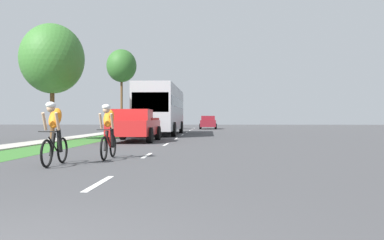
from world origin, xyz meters
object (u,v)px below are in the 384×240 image
cyclist_lead (54,133)px  sedan_maroon (208,122)px  bus_silver (161,108)px  cyclist_trailing (108,131)px  street_tree_near (52,59)px  street_tree_far (122,66)px  pickup_red (135,125)px

cyclist_lead → sedan_maroon: bearing=84.4°
cyclist_lead → sedan_maroon: (3.67, 37.28, -0.04)m
bus_silver → sedan_maroon: bearing=78.7°
cyclist_lead → bus_silver: 20.31m
cyclist_trailing → cyclist_lead: bearing=-118.7°
street_tree_near → street_tree_far: 20.38m
pickup_red → street_tree_near: 6.06m
bus_silver → cyclist_trailing: bearing=-87.9°
pickup_red → street_tree_near: size_ratio=0.80×
pickup_red → street_tree_far: bearing=104.1°
pickup_red → street_tree_far: (-5.34, 21.33, 5.85)m
cyclist_trailing → bus_silver: bearing=92.1°
sedan_maroon → cyclist_trailing: bearing=-94.4°
pickup_red → bus_silver: size_ratio=0.44×
bus_silver → sedan_maroon: bus_silver is taller
bus_silver → pickup_red: bearing=-91.5°
bus_silver → street_tree_far: street_tree_far is taller
pickup_red → street_tree_near: bearing=167.1°
cyclist_lead → bus_silver: size_ratio=0.15×
cyclist_trailing → bus_silver: bus_silver is taller
cyclist_trailing → street_tree_near: street_tree_near is taller
sedan_maroon → street_tree_near: size_ratio=0.68×
pickup_red → street_tree_near: street_tree_near is taller
cyclist_trailing → street_tree_near: size_ratio=0.27×
bus_silver → sedan_maroon: (3.41, 17.00, -1.21)m
pickup_red → sedan_maroon: bearing=82.1°
cyclist_trailing → bus_silver: 18.62m
pickup_red → bus_silver: 9.53m
pickup_red → sedan_maroon: 26.71m
cyclist_lead → sedan_maroon: size_ratio=0.40×
street_tree_far → cyclist_lead: bearing=-80.6°
cyclist_lead → cyclist_trailing: same height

